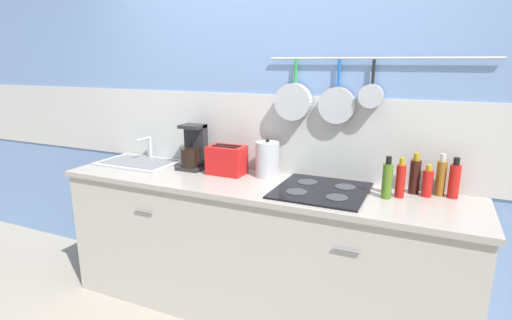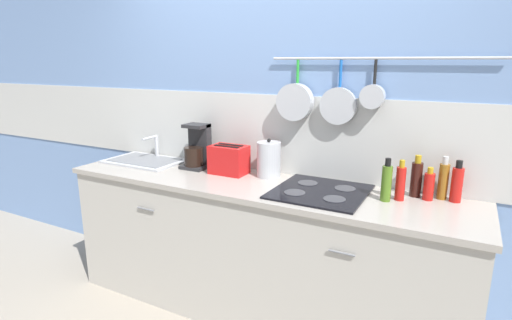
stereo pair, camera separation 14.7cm
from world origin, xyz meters
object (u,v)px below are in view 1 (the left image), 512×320
object	(u,v)px
bottle_vinegar	(387,180)
bottle_dish_soap	(454,180)
coffee_maker	(193,151)
bottle_olive_oil	(441,177)
toaster	(227,160)
kettle	(267,159)
bottle_cooking_wine	(400,180)
bottle_sesame_oil	(415,176)
bottle_hot_sauce	(427,183)

from	to	relation	value
bottle_vinegar	bottle_dish_soap	world-z (taller)	bottle_vinegar
coffee_maker	bottle_dish_soap	size ratio (longest dim) A/B	1.36
bottle_olive_oil	bottle_vinegar	bearing A→B (deg)	-146.52
toaster	bottle_olive_oil	world-z (taller)	bottle_olive_oil
kettle	bottle_cooking_wine	bearing A→B (deg)	-4.86
kettle	bottle_dish_soap	world-z (taller)	kettle
bottle_sesame_oil	kettle	bearing A→B (deg)	-177.67
bottle_sesame_oil	bottle_dish_soap	xyz separation A→B (m)	(0.21, 0.01, -0.00)
coffee_maker	bottle_olive_oil	distance (m)	1.64
bottle_hot_sauce	bottle_olive_oil	size ratio (longest dim) A/B	0.76
kettle	bottle_sesame_oil	bearing A→B (deg)	2.33
bottle_vinegar	bottle_dish_soap	distance (m)	0.39
bottle_cooking_wine	bottle_hot_sauce	bearing A→B (deg)	28.92
bottle_hot_sauce	bottle_vinegar	bearing A→B (deg)	-148.39
bottle_hot_sauce	kettle	bearing A→B (deg)	-179.68
bottle_hot_sauce	bottle_dish_soap	size ratio (longest dim) A/B	0.80
bottle_dish_soap	bottle_vinegar	bearing A→B (deg)	-154.24
bottle_vinegar	bottle_sesame_oil	size ratio (longest dim) A/B	1.01
toaster	bottle_vinegar	bearing A→B (deg)	-3.52
bottle_sesame_oil	bottle_dish_soap	size ratio (longest dim) A/B	1.03
bottle_cooking_wine	coffee_maker	bearing A→B (deg)	178.08
coffee_maker	bottle_dish_soap	xyz separation A→B (m)	(1.71, 0.07, -0.03)
toaster	bottle_vinegar	xyz separation A→B (m)	(1.07, -0.07, 0.01)
coffee_maker	bottle_sesame_oil	size ratio (longest dim) A/B	1.32
kettle	bottle_sesame_oil	world-z (taller)	kettle
bottle_vinegar	bottle_sesame_oil	xyz separation A→B (m)	(0.14, 0.16, -0.00)
kettle	bottle_vinegar	xyz separation A→B (m)	(0.79, -0.12, -0.01)
bottle_olive_oil	kettle	bearing A→B (deg)	-176.77
coffee_maker	bottle_cooking_wine	world-z (taller)	coffee_maker
bottle_vinegar	coffee_maker	bearing A→B (deg)	175.88
coffee_maker	toaster	bearing A→B (deg)	-6.34
coffee_maker	toaster	distance (m)	0.30
coffee_maker	kettle	xyz separation A→B (m)	(0.57, 0.02, -0.01)
coffee_maker	toaster	xyz separation A→B (m)	(0.29, -0.03, -0.03)
bottle_hot_sauce	bottle_dish_soap	world-z (taller)	bottle_dish_soap
bottle_vinegar	bottle_cooking_wine	bearing A→B (deg)	36.83
kettle	bottle_cooking_wine	size ratio (longest dim) A/B	1.13
toaster	bottle_sesame_oil	bearing A→B (deg)	4.49
bottle_olive_oil	bottle_dish_soap	bearing A→B (deg)	-12.68
bottle_hot_sauce	coffee_maker	bearing A→B (deg)	-178.89
kettle	bottle_olive_oil	bearing A→B (deg)	3.23
kettle	bottle_olive_oil	size ratio (longest dim) A/B	1.06
coffee_maker	bottle_vinegar	xyz separation A→B (m)	(1.36, -0.10, -0.02)
bottle_cooking_wine	bottle_olive_oil	size ratio (longest dim) A/B	0.93
bottle_sesame_oil	bottle_olive_oil	bearing A→B (deg)	9.14
coffee_maker	bottle_dish_soap	bearing A→B (deg)	2.32
bottle_sesame_oil	bottle_hot_sauce	xyz separation A→B (m)	(0.07, -0.03, -0.02)
bottle_hot_sauce	bottle_olive_oil	distance (m)	0.09
bottle_vinegar	bottle_hot_sauce	xyz separation A→B (m)	(0.21, 0.13, -0.03)
bottle_cooking_wine	bottle_hot_sauce	xyz separation A→B (m)	(0.14, 0.08, -0.02)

